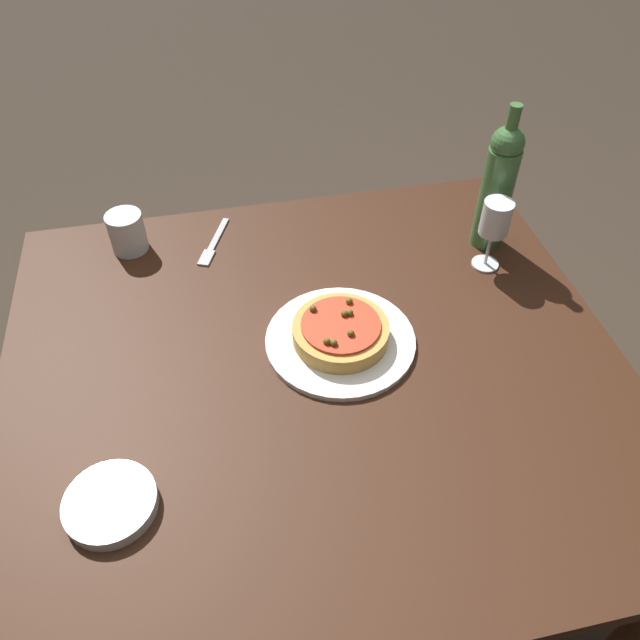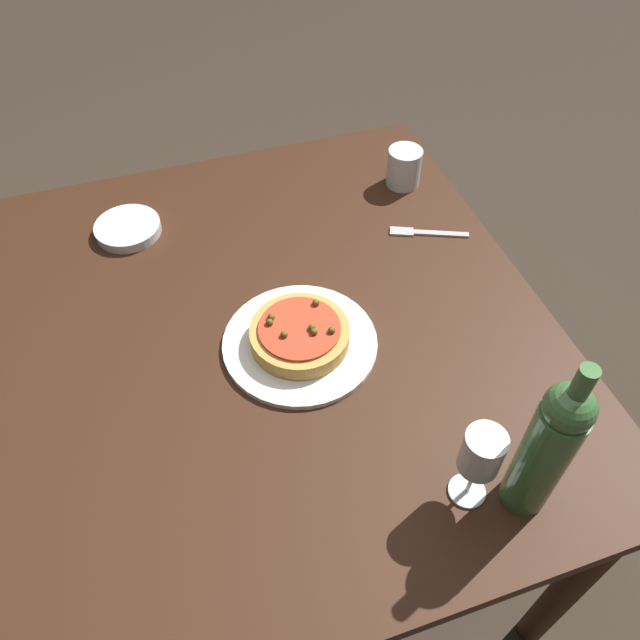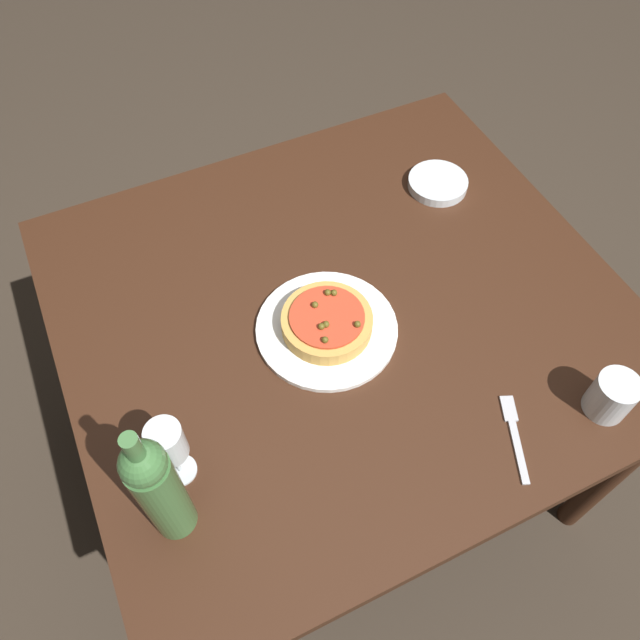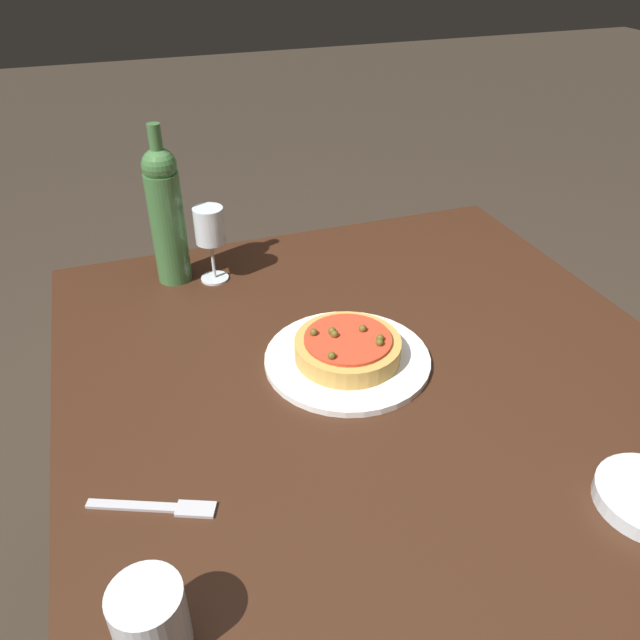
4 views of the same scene
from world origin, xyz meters
name	(u,v)px [view 3 (image 3 of 4)]	position (x,y,z in m)	size (l,w,h in m)	color
ground_plane	(336,448)	(0.00, 0.00, 0.00)	(14.00, 14.00, 0.00)	#382D23
dining_table	(342,329)	(0.00, 0.00, 0.69)	(1.19, 1.09, 0.78)	#381E11
dinner_plate	(327,329)	(0.06, 0.04, 0.79)	(0.30, 0.30, 0.01)	white
pizza	(327,322)	(0.06, 0.04, 0.81)	(0.19, 0.19, 0.05)	gold
wine_glass	(167,444)	(0.43, 0.21, 0.90)	(0.06, 0.06, 0.17)	silver
wine_bottle	(158,488)	(0.47, 0.29, 0.93)	(0.07, 0.07, 0.34)	#3D6B38
water_cup	(612,396)	(-0.35, 0.43, 0.83)	(0.08, 0.08, 0.09)	silver
side_bowl	(438,183)	(-0.37, -0.23, 0.79)	(0.15, 0.15, 0.02)	silver
fork	(514,432)	(-0.16, 0.40, 0.78)	(0.09, 0.17, 0.00)	#B7B7BC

